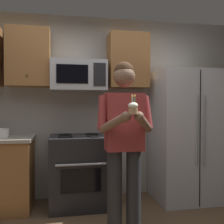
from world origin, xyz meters
name	(u,v)px	position (x,y,z in m)	size (l,w,h in m)	color
wall_back	(88,107)	(0.00, 1.75, 1.30)	(4.40, 0.10, 2.60)	gray
oven_range	(79,171)	(-0.15, 1.36, 0.46)	(0.76, 0.70, 0.93)	black
microwave	(79,76)	(-0.15, 1.48, 1.72)	(0.74, 0.41, 0.40)	#9EA0A5
refrigerator	(187,135)	(1.35, 1.32, 0.90)	(0.90, 0.75, 1.80)	#B7BABF
cabinet_row_upper	(35,58)	(-0.72, 1.53, 1.95)	(2.78, 0.36, 0.76)	brown
bowl_large_white	(0,133)	(-1.14, 1.40, 0.98)	(0.23, 0.23, 0.10)	white
person	(124,137)	(0.25, 0.49, 1.00)	(0.60, 0.48, 1.76)	#262628
cupcake	(133,108)	(0.25, 0.17, 1.29)	(0.09, 0.09, 0.17)	#A87F56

